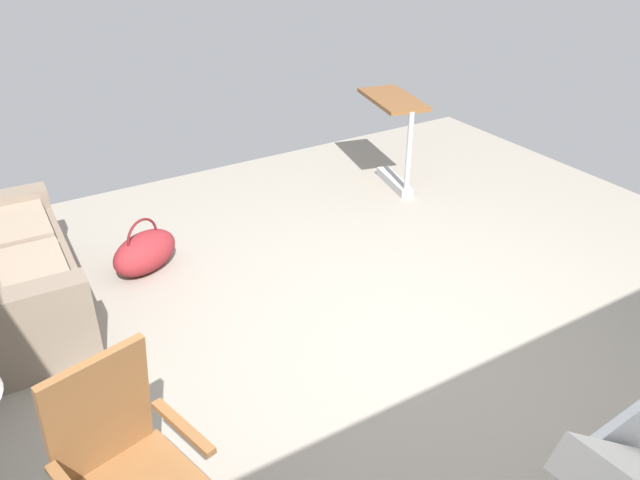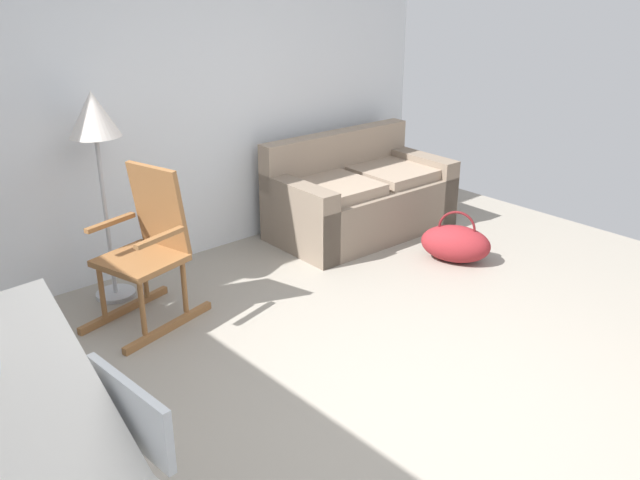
{
  "view_description": "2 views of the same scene",
  "coord_description": "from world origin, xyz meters",
  "views": [
    {
      "loc": [
        -2.37,
        2.06,
        2.56
      ],
      "look_at": [
        0.21,
        0.49,
        0.85
      ],
      "focal_mm": 35.23,
      "sensor_mm": 36.0,
      "label": 1
    },
    {
      "loc": [
        -2.37,
        -2.0,
        2.25
      ],
      "look_at": [
        -0.04,
        0.65,
        0.81
      ],
      "focal_mm": 38.32,
      "sensor_mm": 36.0,
      "label": 2
    }
  ],
  "objects": [
    {
      "name": "back_wall",
      "position": [
        0.0,
        2.64,
        1.35
      ],
      "size": [
        5.55,
        0.1,
        2.7
      ],
      "primitive_type": "cube",
      "color": "silver",
      "rests_on": "ground"
    },
    {
      "name": "floor_lamp",
      "position": [
        -0.56,
        2.31,
        1.23
      ],
      "size": [
        0.34,
        0.34,
        1.48
      ],
      "color": "#B2B5BA",
      "rests_on": "ground"
    },
    {
      "name": "duffel_bag",
      "position": [
        1.79,
        1.07,
        0.15
      ],
      "size": [
        0.54,
        0.64,
        0.43
      ],
      "color": "maroon",
      "rests_on": "ground"
    },
    {
      "name": "rocking_chair",
      "position": [
        -0.5,
        1.83,
        0.5
      ],
      "size": [
        0.85,
        0.64,
        1.05
      ],
      "color": "brown",
      "rests_on": "ground"
    },
    {
      "name": "couch",
      "position": [
        1.67,
        2.07,
        0.31
      ],
      "size": [
        1.62,
        0.89,
        0.85
      ],
      "color": "#7D6C5C",
      "rests_on": "ground"
    },
    {
      "name": "ground_plane",
      "position": [
        0.0,
        0.0,
        0.0
      ],
      "size": [
        6.69,
        6.69,
        0.0
      ],
      "primitive_type": "plane",
      "color": "gray"
    }
  ]
}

